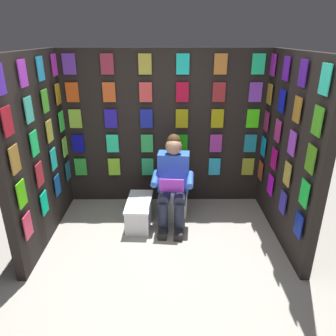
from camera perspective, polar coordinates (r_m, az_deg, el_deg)
name	(u,v)px	position (r m, az deg, el deg)	size (l,w,h in m)	color
ground_plane	(164,281)	(3.48, -0.79, -19.42)	(30.00, 30.00, 0.00)	#9E998E
display_wall_back	(164,129)	(4.58, -0.68, 6.94)	(2.91, 0.14, 2.19)	black
display_wall_left	(289,151)	(3.95, 20.82, 2.88)	(0.14, 1.77, 2.19)	black
display_wall_right	(38,151)	(3.98, -22.22, 2.79)	(0.14, 1.77, 2.19)	black
toilet	(174,192)	(4.42, 1.04, -4.37)	(0.43, 0.57, 0.77)	white
person_reading	(173,181)	(4.10, 0.88, -2.39)	(0.55, 0.71, 1.19)	blue
comic_longbox_near	(139,212)	(4.28, -5.13, -7.84)	(0.34, 0.67, 0.34)	silver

